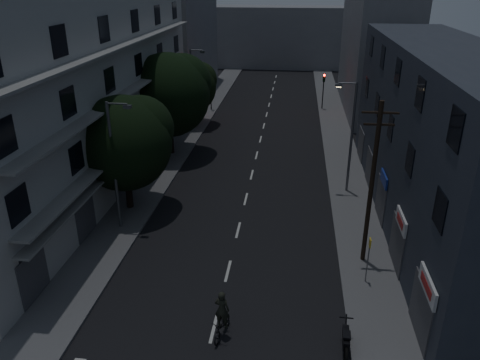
% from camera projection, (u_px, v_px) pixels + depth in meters
% --- Properties ---
extents(ground, '(160.00, 160.00, 0.00)m').
position_uv_depth(ground, '(257.00, 153.00, 42.15)').
color(ground, black).
rests_on(ground, ground).
extents(sidewalk_left, '(3.00, 90.00, 0.15)m').
position_uv_depth(sidewalk_left, '(176.00, 149.00, 42.93)').
color(sidewalk_left, '#565659').
rests_on(sidewalk_left, ground).
extents(sidewalk_right, '(3.00, 90.00, 0.15)m').
position_uv_depth(sidewalk_right, '(342.00, 156.00, 41.30)').
color(sidewalk_right, '#565659').
rests_on(sidewalk_right, ground).
extents(lane_markings, '(0.15, 60.50, 0.01)m').
position_uv_depth(lane_markings, '(262.00, 132.00, 47.83)').
color(lane_markings, beige).
rests_on(lane_markings, ground).
extents(building_left, '(7.00, 36.00, 14.00)m').
position_uv_depth(building_left, '(88.00, 90.00, 34.28)').
color(building_left, '#B3B2AD').
rests_on(building_left, ground).
extents(building_right, '(6.19, 28.00, 11.00)m').
position_uv_depth(building_right, '(438.00, 139.00, 28.63)').
color(building_right, '#2C313B').
rests_on(building_right, ground).
extents(building_far_left, '(6.00, 20.00, 16.00)m').
position_uv_depth(building_far_left, '(182.00, 32.00, 61.18)').
color(building_far_left, slate).
rests_on(building_far_left, ground).
extents(building_far_right, '(6.00, 20.00, 13.00)m').
position_uv_depth(building_far_right, '(374.00, 54.00, 53.71)').
color(building_far_right, slate).
rests_on(building_far_right, ground).
extents(building_far_end, '(24.00, 8.00, 10.00)m').
position_uv_depth(building_far_end, '(280.00, 37.00, 81.10)').
color(building_far_end, slate).
rests_on(building_far_end, ground).
extents(tree_near, '(6.25, 6.25, 7.71)m').
position_uv_depth(tree_near, '(125.00, 139.00, 30.19)').
color(tree_near, black).
rests_on(tree_near, sidewalk_left).
extents(tree_mid, '(7.13, 7.13, 8.77)m').
position_uv_depth(tree_mid, '(169.00, 92.00, 39.75)').
color(tree_mid, black).
rests_on(tree_mid, sidewalk_left).
extents(tree_far, '(5.33, 5.33, 6.59)m').
position_uv_depth(tree_far, '(191.00, 85.00, 48.51)').
color(tree_far, black).
rests_on(tree_far, sidewalk_left).
extents(traffic_signal_far_right, '(0.28, 0.37, 4.10)m').
position_uv_depth(traffic_signal_far_right, '(324.00, 84.00, 54.67)').
color(traffic_signal_far_right, black).
rests_on(traffic_signal_far_right, sidewalk_right).
extents(traffic_signal_far_left, '(0.28, 0.37, 4.10)m').
position_uv_depth(traffic_signal_far_left, '(211.00, 85.00, 54.27)').
color(traffic_signal_far_left, black).
rests_on(traffic_signal_far_left, sidewalk_left).
extents(street_lamp_left_near, '(1.51, 0.25, 8.00)m').
position_uv_depth(street_lamp_left_near, '(115.00, 160.00, 27.81)').
color(street_lamp_left_near, '#595E61').
rests_on(street_lamp_left_near, sidewalk_left).
extents(street_lamp_right, '(1.51, 0.25, 8.00)m').
position_uv_depth(street_lamp_right, '(350.00, 133.00, 32.76)').
color(street_lamp_right, '#5C5E64').
rests_on(street_lamp_right, sidewalk_right).
extents(street_lamp_left_far, '(1.51, 0.25, 8.00)m').
position_uv_depth(street_lamp_left_far, '(193.00, 85.00, 46.95)').
color(street_lamp_left_far, '#56595D').
rests_on(street_lamp_left_far, sidewalk_left).
extents(utility_pole, '(1.80, 0.24, 9.00)m').
position_uv_depth(utility_pole, '(372.00, 182.00, 24.24)').
color(utility_pole, black).
rests_on(utility_pole, sidewalk_right).
extents(bus_stop_sign, '(0.06, 0.35, 2.52)m').
position_uv_depth(bus_stop_sign, '(369.00, 252.00, 23.52)').
color(bus_stop_sign, '#595B60').
rests_on(bus_stop_sign, sidewalk_right).
extents(motorcycle, '(0.60, 2.08, 1.33)m').
position_uv_depth(motorcycle, '(346.00, 340.00, 19.75)').
color(motorcycle, black).
rests_on(motorcycle, ground).
extents(cyclist, '(0.99, 1.92, 2.33)m').
position_uv_depth(cyclist, '(222.00, 321.00, 20.49)').
color(cyclist, black).
rests_on(cyclist, ground).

